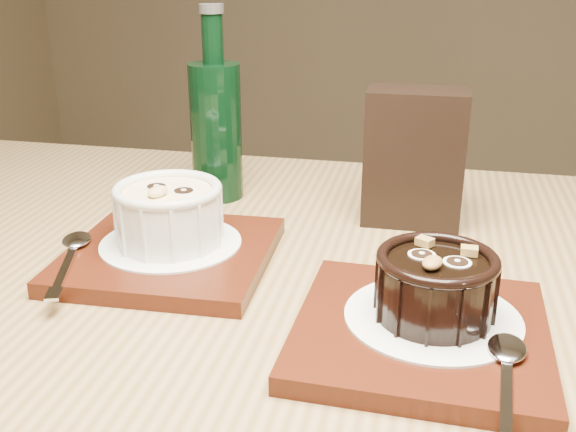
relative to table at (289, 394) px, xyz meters
name	(u,v)px	position (x,y,z in m)	size (l,w,h in m)	color
table	(289,394)	(0.00, 0.00, 0.00)	(1.26, 0.90, 0.75)	olive
tray_left	(170,255)	(-0.13, 0.04, 0.10)	(0.18, 0.18, 0.01)	#44180B
doily_left	(171,243)	(-0.13, 0.05, 0.11)	(0.13, 0.13, 0.00)	white
ramekin_white	(169,211)	(-0.13, 0.05, 0.14)	(0.10, 0.10, 0.06)	silver
spoon_left	(70,255)	(-0.20, -0.01, 0.11)	(0.03, 0.13, 0.01)	white
tray_right	(420,333)	(0.11, -0.03, 0.10)	(0.18, 0.18, 0.01)	#44180B
doily_right	(433,317)	(0.12, -0.02, 0.11)	(0.13, 0.13, 0.00)	white
ramekin_dark	(436,283)	(0.12, -0.02, 0.13)	(0.09, 0.09, 0.05)	black
spoon_right	(507,377)	(0.17, -0.09, 0.11)	(0.03, 0.13, 0.01)	white
condiment_stand	(414,157)	(0.07, 0.21, 0.16)	(0.10, 0.06, 0.14)	black
green_bottle	(216,126)	(-0.15, 0.22, 0.17)	(0.06, 0.06, 0.22)	black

